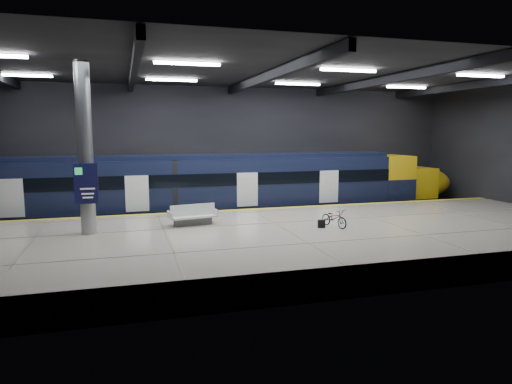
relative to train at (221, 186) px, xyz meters
name	(u,v)px	position (x,y,z in m)	size (l,w,h in m)	color
ground	(268,241)	(1.13, -5.50, -2.06)	(30.00, 30.00, 0.00)	black
room_shell	(269,121)	(1.13, -5.49, 3.66)	(30.10, 16.10, 8.05)	black
platform	(286,242)	(1.13, -8.00, -1.51)	(30.00, 11.00, 1.10)	#BEB1A1
safety_strip	(253,209)	(1.13, -2.75, -0.95)	(30.00, 0.40, 0.01)	gold
rails	(240,219)	(1.13, 0.00, -1.98)	(30.00, 1.52, 0.16)	gray
train	(221,186)	(0.00, 0.00, 0.00)	(29.40, 2.84, 3.79)	black
bench	(193,218)	(-2.54, -5.95, -0.63)	(2.21, 1.20, 0.93)	#595B60
bicycle	(334,218)	(3.30, -8.13, -0.56)	(0.53, 1.51, 0.79)	#99999E
pannier_bag	(321,224)	(2.70, -8.13, -0.78)	(0.30, 0.18, 0.35)	black
info_column	(85,151)	(-6.87, -6.52, 2.40)	(0.90, 0.78, 6.90)	#9EA0A5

